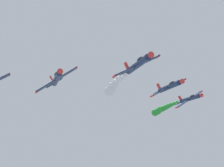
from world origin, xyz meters
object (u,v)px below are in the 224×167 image
object	(u,v)px
airplane_right_inner	(57,78)
airplane_left_outer	(190,99)
airplane_left_inner	(169,87)
airplane_lead	(138,64)

from	to	relation	value
airplane_right_inner	airplane_left_outer	xyz separation A→B (m)	(-37.58, -13.11, 0.10)
airplane_left_inner	airplane_left_outer	size ratio (longest dim) A/B	1.00
airplane_left_outer	airplane_right_inner	bearing A→B (deg)	19.23
airplane_left_outer	airplane_lead	bearing A→B (deg)	43.72
airplane_lead	airplane_right_inner	distance (m)	16.60
airplane_left_inner	airplane_left_outer	distance (m)	17.94
airplane_lead	airplane_right_inner	world-z (taller)	airplane_lead
airplane_lead	airplane_right_inner	size ratio (longest dim) A/B	1.00
airplane_lead	airplane_left_inner	bearing A→B (deg)	-136.59
airplane_lead	airplane_right_inner	bearing A→B (deg)	-40.61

